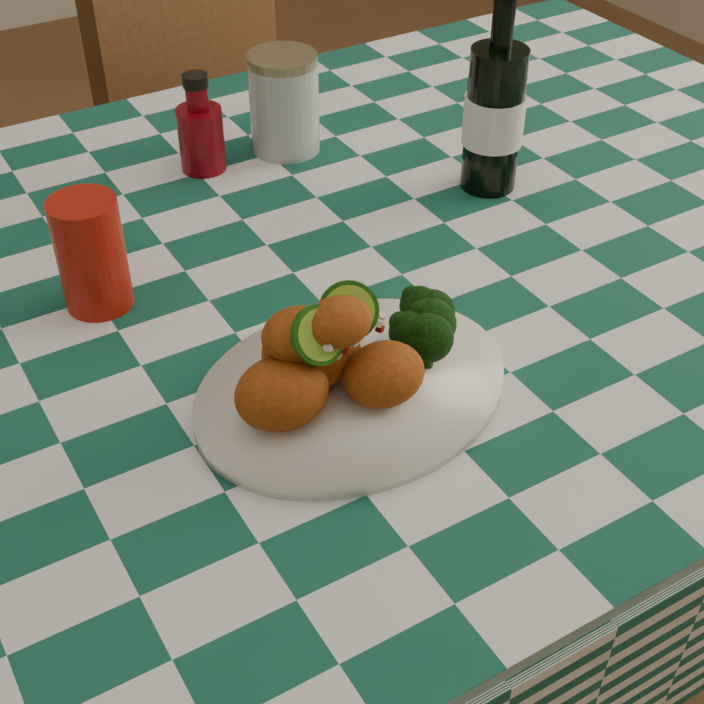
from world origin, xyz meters
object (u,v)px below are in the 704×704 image
dining_table (304,509)px  beer_bottle (496,93)px  ketchup_bottle (200,123)px  red_tumbler (91,254)px  mason_jar (284,103)px  plate (352,390)px  fried_chicken_pile (334,346)px  wooden_chair_right (280,169)px

dining_table → beer_bottle: bearing=8.7°
beer_bottle → ketchup_bottle: bearing=142.4°
red_tumbler → mason_jar: (0.33, 0.21, 0.00)m
plate → ketchup_bottle: (0.06, 0.48, 0.05)m
fried_chicken_pile → wooden_chair_right: 1.05m
ketchup_bottle → plate: bearing=-97.4°
fried_chicken_pile → beer_bottle: size_ratio=0.66×
plate → mason_jar: mason_jar is taller
red_tumbler → mason_jar: mason_jar is taller
ketchup_bottle → wooden_chair_right: (0.31, 0.42, -0.35)m
plate → beer_bottle: 0.45m
mason_jar → red_tumbler: bearing=-148.1°
red_tumbler → beer_bottle: 0.51m
plate → beer_bottle: bearing=36.1°
wooden_chair_right → plate: bearing=-136.2°
fried_chicken_pile → mason_jar: bearing=67.4°
fried_chicken_pile → ketchup_bottle: bearing=80.5°
fried_chicken_pile → wooden_chair_right: bearing=66.4°
dining_table → plate: bearing=-103.1°
fried_chicken_pile → wooden_chair_right: (0.39, 0.90, -0.36)m
plate → red_tumbler: size_ratio=2.50×
dining_table → red_tumbler: 0.50m
plate → wooden_chair_right: wooden_chair_right is taller
red_tumbler → mason_jar: 0.39m
plate → wooden_chair_right: size_ratio=0.31×
dining_table → ketchup_bottle: size_ratio=13.00×
plate → ketchup_bottle: size_ratio=2.44×
plate → fried_chicken_pile: fried_chicken_pile is taller
beer_bottle → red_tumbler: bearing=179.0°
plate → ketchup_bottle: bearing=82.6°
dining_table → ketchup_bottle: (0.01, 0.27, 0.46)m
dining_table → red_tumbler: bearing=164.7°
ketchup_bottle → beer_bottle: bearing=-37.6°
plate → red_tumbler: bearing=120.1°
fried_chicken_pile → ketchup_bottle: 0.49m
mason_jar → wooden_chair_right: (0.20, 0.43, -0.35)m
beer_bottle → wooden_chair_right: (0.02, 0.64, -0.41)m
plate → red_tumbler: (-0.15, 0.27, 0.05)m
dining_table → beer_bottle: 0.60m
dining_table → ketchup_bottle: 0.53m
fried_chicken_pile → red_tumbler: size_ratio=1.31×
plate → wooden_chair_right: (0.37, 0.90, -0.30)m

